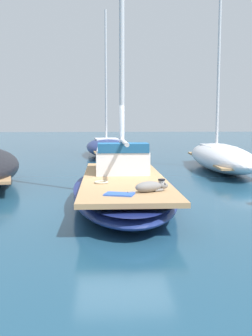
{
  "coord_description": "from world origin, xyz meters",
  "views": [
    {
      "loc": [
        -0.59,
        -10.25,
        2.12
      ],
      "look_at": [
        0.0,
        -1.0,
        1.01
      ],
      "focal_mm": 43.36,
      "sensor_mm": 36.0,
      "label": 1
    }
  ],
  "objects": [
    {
      "name": "cabin_house",
      "position": [
        0.01,
        1.12,
        1.01
      ],
      "size": [
        1.42,
        2.23,
        0.84
      ],
      "color": "silver",
      "rests_on": "sailboat_main"
    },
    {
      "name": "coiled_rope",
      "position": [
        -0.57,
        -0.99,
        0.68
      ],
      "size": [
        0.32,
        0.32,
        0.04
      ],
      "primitive_type": "torus",
      "color": "beige",
      "rests_on": "sailboat_main"
    },
    {
      "name": "moored_boat_far_astern",
      "position": [
        -0.17,
        13.22,
        0.55
      ],
      "size": [
        2.96,
        7.2,
        8.39
      ],
      "color": "navy",
      "rests_on": "ground"
    },
    {
      "name": "deck_towel",
      "position": [
        -0.22,
        -2.48,
        0.68
      ],
      "size": [
        0.64,
        0.5,
        0.03
      ],
      "primitive_type": "cube",
      "rotation": [
        0.0,
        0.0,
        -0.29
      ],
      "color": "blue",
      "rests_on": "sailboat_main"
    },
    {
      "name": "sailboat_main",
      "position": [
        0.0,
        0.0,
        0.34
      ],
      "size": [
        2.57,
        7.26,
        0.66
      ],
      "color": "navy",
      "rests_on": "ground"
    },
    {
      "name": "mast_main",
      "position": [
        0.01,
        0.74,
        3.62
      ],
      "size": [
        0.14,
        2.27,
        6.61
      ],
      "color": "silver",
      "rests_on": "sailboat_main"
    },
    {
      "name": "ground_plane",
      "position": [
        0.0,
        0.0,
        0.0
      ],
      "size": [
        120.0,
        120.0,
        0.0
      ],
      "primitive_type": "plane",
      "color": "navy"
    },
    {
      "name": "moored_boat_starboard_side",
      "position": [
        4.45,
        6.41,
        0.58
      ],
      "size": [
        2.46,
        7.91,
        7.79
      ],
      "color": "white",
      "rests_on": "ground"
    },
    {
      "name": "deck_winch",
      "position": [
        0.7,
        -1.83,
        0.76
      ],
      "size": [
        0.16,
        0.16,
        0.21
      ],
      "color": "#B7B7BC",
      "rests_on": "sailboat_main"
    },
    {
      "name": "dog_grey",
      "position": [
        0.41,
        -2.18,
        0.77
      ],
      "size": [
        0.9,
        0.51,
        0.22
      ],
      "color": "gray",
      "rests_on": "sailboat_main"
    }
  ]
}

